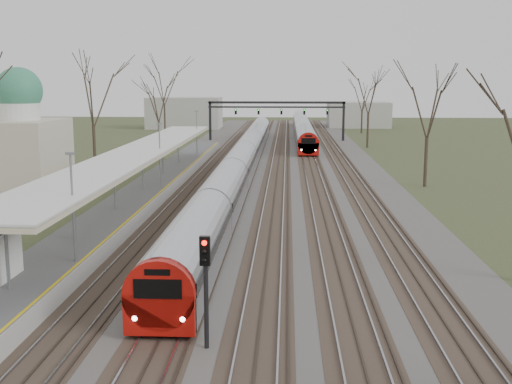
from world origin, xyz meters
The scene contains 10 objects.
track_bed centered at (0.26, 55.00, 0.06)m, with size 24.00×160.00×0.22m.
platform centered at (-9.05, 37.50, 0.50)m, with size 3.50×69.00×1.00m, color #9E9B93.
canopy centered at (-9.05, 32.99, 3.93)m, with size 4.10×50.00×3.11m.
dome_building centered at (-21.71, 38.00, 3.72)m, with size 10.00×8.00×10.30m.
signal_gantry centered at (0.29, 84.99, 4.91)m, with size 21.00×0.59×6.08m.
tree_west_far centered at (-17.00, 48.00, 8.02)m, with size 5.50×5.50×11.33m.
tree_east_far centered at (14.00, 42.00, 7.29)m, with size 5.00×5.00×10.30m.
train_near centered at (-2.50, 52.15, 1.48)m, with size 2.62×90.21×3.05m.
train_far centered at (4.50, 93.05, 1.48)m, with size 2.62×60.21×3.05m.
signal_post centered at (-0.75, 6.74, 2.72)m, with size 0.35×0.45×4.10m.
Camera 1 is at (1.98, -13.96, 9.20)m, focal length 45.00 mm.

